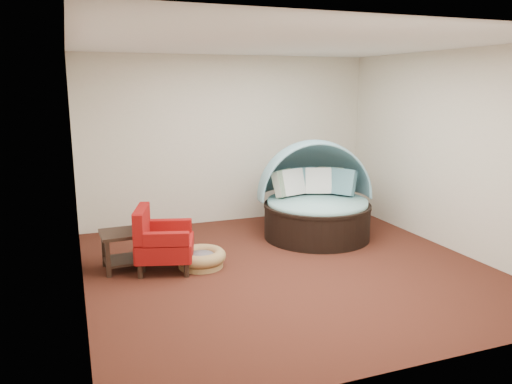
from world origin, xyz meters
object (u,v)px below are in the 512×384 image
object	(u,v)px
pet_basket	(201,258)
red_armchair	(161,241)
side_table	(122,245)
canopy_daybed	(316,192)

from	to	relation	value
pet_basket	red_armchair	world-z (taller)	red_armchair
side_table	canopy_daybed	bearing A→B (deg)	8.78
side_table	red_armchair	bearing A→B (deg)	-21.11
canopy_daybed	red_armchair	bearing A→B (deg)	-154.42
canopy_daybed	pet_basket	xyz separation A→B (m)	(-2.02, -0.72, -0.58)
canopy_daybed	side_table	bearing A→B (deg)	-159.84
pet_basket	side_table	bearing A→B (deg)	164.91
red_armchair	side_table	distance (m)	0.49
pet_basket	canopy_daybed	bearing A→B (deg)	19.52
canopy_daybed	red_armchair	xyz separation A→B (m)	(-2.52, -0.64, -0.32)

